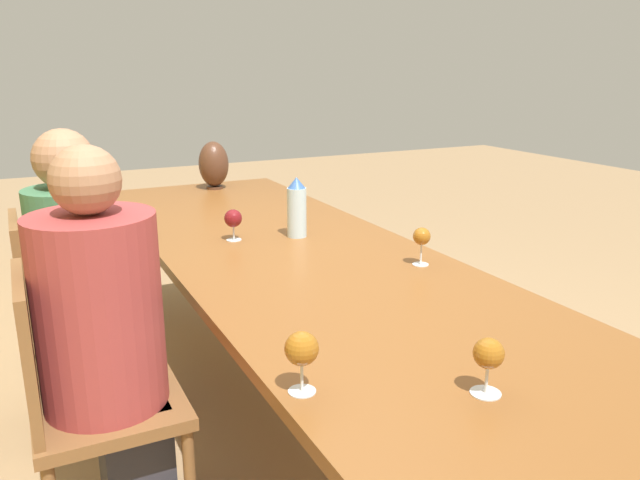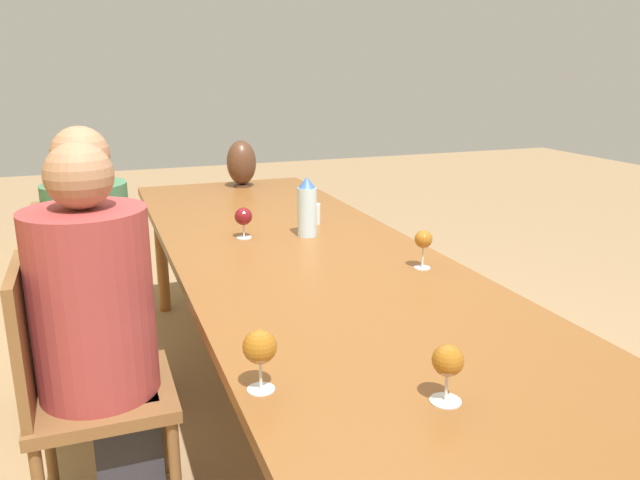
% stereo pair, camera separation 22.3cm
% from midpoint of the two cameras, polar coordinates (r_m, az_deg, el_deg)
% --- Properties ---
extents(ground_plane, '(14.00, 14.00, 0.00)m').
position_cam_midpoint_polar(ground_plane, '(2.77, -4.51, -16.19)').
color(ground_plane, '#937551').
extents(dining_table, '(3.12, 0.99, 0.76)m').
position_cam_midpoint_polar(dining_table, '(2.47, -4.86, -2.32)').
color(dining_table, brown).
rests_on(dining_table, ground_plane).
extents(water_bottle, '(0.08, 0.08, 0.26)m').
position_cam_midpoint_polar(water_bottle, '(2.63, -4.57, 2.91)').
color(water_bottle, silver).
rests_on(water_bottle, dining_table).
extents(water_tumbler, '(0.06, 0.06, 0.09)m').
position_cam_midpoint_polar(water_tumbler, '(2.85, -4.16, 2.35)').
color(water_tumbler, silver).
rests_on(water_tumbler, dining_table).
extents(vase, '(0.17, 0.17, 0.28)m').
position_cam_midpoint_polar(vase, '(3.72, -11.41, 6.78)').
color(vase, '#4C2D1E').
rests_on(vase, dining_table).
extents(wine_glass_0, '(0.06, 0.06, 0.14)m').
position_cam_midpoint_polar(wine_glass_0, '(2.26, 6.52, 0.18)').
color(wine_glass_0, silver).
rests_on(wine_glass_0, dining_table).
extents(wine_glass_1, '(0.08, 0.08, 0.15)m').
position_cam_midpoint_polar(wine_glass_1, '(1.39, -6.35, -10.05)').
color(wine_glass_1, silver).
rests_on(wine_glass_1, dining_table).
extents(wine_glass_2, '(0.07, 0.07, 0.13)m').
position_cam_midpoint_polar(wine_glass_2, '(2.61, -10.39, 1.87)').
color(wine_glass_2, silver).
rests_on(wine_glass_2, dining_table).
extents(wine_glass_3, '(0.07, 0.07, 0.13)m').
position_cam_midpoint_polar(wine_glass_3, '(1.40, 10.75, -10.41)').
color(wine_glass_3, silver).
rests_on(wine_glass_3, dining_table).
extents(chair_near, '(0.44, 0.44, 0.90)m').
position_cam_midpoint_polar(chair_near, '(2.08, -23.76, -13.24)').
color(chair_near, brown).
rests_on(chair_near, ground_plane).
extents(chair_far, '(0.44, 0.44, 0.90)m').
position_cam_midpoint_polar(chair_far, '(2.77, -24.66, -6.09)').
color(chair_far, brown).
rests_on(chair_far, ground_plane).
extents(person_near, '(0.36, 0.36, 1.26)m').
position_cam_midpoint_polar(person_near, '(2.01, -21.95, -8.68)').
color(person_near, '#2D2D38').
rests_on(person_near, ground_plane).
extents(person_far, '(0.34, 0.34, 1.23)m').
position_cam_midpoint_polar(person_far, '(2.72, -23.37, -2.55)').
color(person_far, '#2D2D38').
rests_on(person_far, ground_plane).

